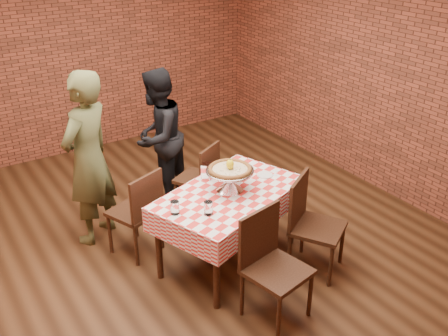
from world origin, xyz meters
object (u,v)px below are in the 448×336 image
Objects in this scene: water_glass_left at (208,208)px; chair_far_right at (196,180)px; chair_far_left at (134,212)px; diner_black at (158,137)px; water_glass_right at (175,208)px; chair_near_right at (318,227)px; table at (229,227)px; diner_olive at (88,159)px; condiment_caddy at (207,171)px; pizza_stand at (230,180)px; chair_near_left at (277,270)px; pizza at (230,170)px.

chair_far_right is (0.53, 1.14, -0.38)m from water_glass_left.
water_glass_left is 0.13× the size of chair_far_left.
diner_black is at bearing 77.77° from water_glass_left.
water_glass_right is 1.30m from chair_far_right.
chair_near_right is (0.97, -0.34, -0.35)m from water_glass_left.
table is 11.62× the size of water_glass_left.
chair_far_left is 0.69m from diner_olive.
chair_near_right is at bearing -96.74° from condiment_caddy.
chair_far_right is (0.20, 0.56, -0.40)m from condiment_caddy.
table is 1.48× the size of chair_near_right.
diner_black reaches higher than chair_far_left.
pizza_stand is 2.96× the size of condiment_caddy.
condiment_caddy is 1.13m from diner_black.
diner_black is (0.37, 1.71, -0.03)m from water_glass_left.
chair_near_right is at bearing -22.35° from water_glass_right.
diner_black reaches higher than chair_far_right.
chair_near_left is 0.60× the size of diner_black.
pizza is 0.42× the size of chair_near_left.
pizza is at bearing 90.00° from pizza_stand.
chair_far_left reaches higher than chair_far_right.
pizza_stand reaches higher than chair_near_right.
diner_black reaches higher than table.
water_glass_left is at bearing -34.31° from water_glass_right.
chair_near_left is at bearing 90.03° from chair_far_left.
pizza_stand is at bearing 70.32° from chair_near_left.
diner_olive is 1.02m from diner_black.
table is 1.53m from diner_black.
water_glass_right is 0.13× the size of chair_near_right.
pizza_stand is at bearing 118.80° from chair_far_left.
pizza_stand reaches higher than table.
diner_black is at bearing -102.72° from chair_far_right.
water_glass_right is at bearing 110.58° from chair_near_left.
diner_olive is at bearing 130.21° from table.
water_glass_right is at bearing 76.04° from chair_far_left.
chair_near_right is 0.60× the size of diner_black.
table is 1.54× the size of chair_far_left.
condiment_caddy is at bearing 100.25° from pizza.
chair_far_right is at bearing 28.90° from condiment_caddy.
chair_near_left is at bearing -98.42° from pizza_stand.
water_glass_right is 0.14× the size of chair_far_right.
water_glass_right reaches higher than table.
diner_black reaches higher than chair_near_right.
chair_far_left is at bearing 14.35° from diner_black.
condiment_caddy is (0.34, 0.58, 0.02)m from water_glass_left.
condiment_caddy is 1.17m from chair_near_right.
chair_near_left is at bearing 51.15° from diner_black.
water_glass_left is at bearing -146.37° from pizza_stand.
table is at bearing -132.88° from pizza_stand.
water_glass_right is at bearing 145.69° from water_glass_left.
table is 3.06× the size of pizza_stand.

